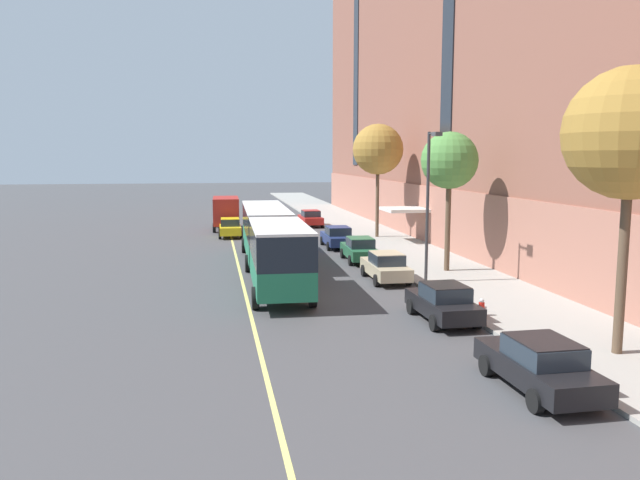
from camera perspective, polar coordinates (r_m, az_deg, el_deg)
name	(u,v)px	position (r m, az deg, el deg)	size (l,w,h in m)	color
ground_plane	(298,301)	(28.84, -2.07, -5.61)	(260.00, 260.00, 0.00)	#424244
sidewalk	(465,280)	(34.15, 13.08, -3.59)	(5.83, 160.00, 0.15)	#9E9B93
city_bus	(270,238)	(35.25, -4.57, 0.16)	(3.19, 19.84, 3.48)	#1E704C
parked_car_navy_0	(338,237)	(45.46, 1.61, 0.29)	(2.07, 4.76, 1.56)	navy
parked_car_green_2	(360,249)	(39.46, 3.65, -0.86)	(2.02, 4.66, 1.56)	#23603D
parked_car_red_3	(311,218)	(59.23, -0.87, 2.01)	(2.05, 4.29, 1.56)	#B21E19
parked_car_champagne_4	(386,266)	(33.46, 6.03, -2.43)	(1.96, 4.62, 1.56)	#BCAD89
parked_car_black_5	(443,303)	(25.68, 11.21, -5.63)	(2.01, 4.31, 1.56)	black
parked_car_black_6	(539,365)	(18.98, 19.41, -10.70)	(2.05, 4.60, 1.56)	black
box_truck	(226,211)	(56.44, -8.60, 2.60)	(2.45, 7.09, 3.01)	maroon
taxi_cab	(230,227)	(52.07, -8.22, 1.15)	(1.94, 4.55, 1.56)	yellow
street_tree_near_corner	(631,134)	(22.31, 26.56, 8.64)	(4.24, 4.24, 9.32)	brown
street_tree_mid_block	(450,161)	(35.81, 11.76, 7.06)	(3.19, 3.19, 7.84)	brown
street_tree_far_uptown	(378,150)	(50.35, 5.32, 8.23)	(4.03, 4.03, 9.04)	brown
street_lamp	(429,193)	(32.13, 9.96, 4.30)	(0.36, 1.48, 7.70)	#2D2D30
fire_hydrant	(482,307)	(26.45, 14.55, -5.98)	(0.42, 0.24, 0.72)	red
lane_centerline	(244,289)	(31.55, -6.94, -4.50)	(0.16, 140.00, 0.01)	#E0D66B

